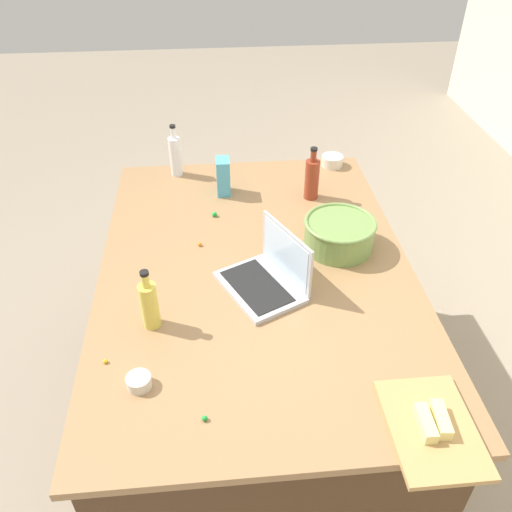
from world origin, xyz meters
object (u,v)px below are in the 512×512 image
Objects in this scene: butter_stick_right at (441,419)px; ramekin_medium at (139,382)px; bottle_soy at (312,178)px; ramekin_small at (352,215)px; ramekin_wide at (332,161)px; bottle_oil at (149,304)px; cutting_board at (431,428)px; mixing_bowl_large at (339,233)px; bottle_vinegar at (175,155)px; candy_bag at (223,177)px; laptop at (268,276)px; butter_stick_left at (425,423)px.

butter_stick_right is 0.86m from ramekin_medium.
ramekin_small is (0.19, 0.15, -0.08)m from bottle_soy.
ramekin_wide reaches higher than ramekin_medium.
bottle_oil is 2.13× the size of ramekin_wide.
ramekin_small is at bearing 178.31° from cutting_board.
mixing_bowl_large is 0.85× the size of cutting_board.
bottle_vinegar is 3.42× the size of ramekin_medium.
ramekin_wide is at bearing 111.23° from candy_bag.
mixing_bowl_large is 0.39m from bottle_soy.
ramekin_wide reaches higher than cutting_board.
bottle_vinegar is (-0.66, -0.66, 0.04)m from mixing_bowl_large.
ramekin_wide is (-0.68, 0.12, -0.04)m from mixing_bowl_large.
bottle_soy is at bearing 65.77° from bottle_vinegar.
laptop is 1.65× the size of bottle_oil.
cutting_board is (1.52, 0.73, -0.09)m from bottle_vinegar.
bottle_soy is at bearing -174.75° from cutting_board.
ramekin_wide is at bearing 170.12° from mixing_bowl_large.
laptop is 0.60m from ramekin_medium.
bottle_vinegar is 2.32× the size of butter_stick_left.
laptop is 0.44m from bottle_oil.
ramekin_wide is at bearing 146.90° from ramekin_medium.
ramekin_wide is (-0.29, 0.16, -0.07)m from bottle_soy.
laptop is at bearing 111.60° from bottle_oil.
candy_bag is at bearing 47.82° from bottle_vinegar.
bottle_soy is 1.09× the size of bottle_oil.
butter_stick_right is 1.42m from candy_bag.
bottle_oil reaches higher than butter_stick_left.
cutting_board is at bearing 89.81° from butter_stick_left.
laptop reaches higher than ramekin_wide.
bottle_vinegar is 0.90m from ramekin_small.
bottle_oil is 0.93m from cutting_board.
ramekin_small is 0.76× the size of ramekin_wide.
mixing_bowl_large is 2.58× the size of butter_stick_left.
butter_stick_right is (-0.01, 0.02, 0.03)m from cutting_board.
butter_stick_left is at bearing -2.54° from ramekin_wide.
cutting_board is 4.11× the size of ramekin_small.
laptop is 0.75m from cutting_board.
bottle_oil is at bearing -3.12° from bottle_vinegar.
butter_stick_right is 1.53m from ramekin_wide.
butter_stick_right is 1.47× the size of ramekin_medium.
mixing_bowl_large is at bearing -9.88° from ramekin_wide.
laptop is 1.47× the size of bottle_vinegar.
bottle_soy is at bearing 156.23° from laptop.
bottle_oil is at bearing -55.11° from ramekin_small.
mixing_bowl_large is 1.25× the size of bottle_oil.
butter_stick_left is (0.48, 0.76, -0.06)m from bottle_oil.
butter_stick_right is at bearing 22.01° from candy_bag.
bottle_soy reaches higher than mixing_bowl_large.
ramekin_medium is 0.44× the size of candy_bag.
mixing_bowl_large reaches higher than ramekin_wide.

